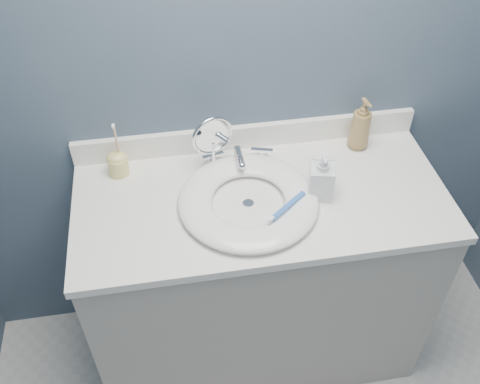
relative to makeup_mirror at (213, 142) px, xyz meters
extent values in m
cube|color=#404F60|center=(0.14, 0.11, 0.20)|extent=(2.20, 0.02, 2.40)
cube|color=#A6A198|center=(0.14, -0.16, -0.57)|extent=(1.20, 0.55, 0.85)
cube|color=white|center=(0.14, -0.16, -0.13)|extent=(1.22, 0.57, 0.03)
cube|color=white|center=(0.14, 0.10, -0.07)|extent=(1.22, 0.02, 0.09)
cylinder|color=silver|center=(0.09, -0.19, -0.11)|extent=(0.04, 0.04, 0.01)
cube|color=silver|center=(0.09, 0.02, -0.11)|extent=(0.22, 0.05, 0.01)
cylinder|color=silver|center=(0.09, 0.02, -0.08)|extent=(0.03, 0.03, 0.06)
cylinder|color=silver|center=(0.09, -0.03, -0.06)|extent=(0.02, 0.09, 0.02)
sphere|color=silver|center=(0.09, -0.07, -0.06)|extent=(0.03, 0.03, 0.03)
cylinder|color=silver|center=(0.00, 0.02, -0.10)|extent=(0.02, 0.02, 0.03)
cube|color=silver|center=(0.00, 0.02, -0.07)|extent=(0.08, 0.03, 0.01)
cylinder|color=silver|center=(0.17, 0.02, -0.10)|extent=(0.02, 0.02, 0.03)
cube|color=silver|center=(0.17, 0.02, -0.07)|extent=(0.08, 0.03, 0.01)
cylinder|color=silver|center=(0.00, 0.00, -0.11)|extent=(0.08, 0.08, 0.01)
cylinder|color=silver|center=(0.00, 0.00, -0.06)|extent=(0.01, 0.01, 0.11)
torus|color=silver|center=(0.00, 0.00, 0.03)|extent=(0.14, 0.05, 0.15)
cylinder|color=white|center=(0.00, 0.00, 0.03)|extent=(0.12, 0.04, 0.12)
imported|color=olive|center=(0.52, 0.04, -0.02)|extent=(0.09, 0.09, 0.20)
imported|color=silver|center=(0.32, -0.18, -0.03)|extent=(0.10, 0.10, 0.17)
cylinder|color=#E5CF72|center=(-0.32, 0.03, -0.08)|extent=(0.07, 0.07, 0.07)
ellipsoid|color=#E5CF72|center=(-0.32, 0.03, -0.05)|extent=(0.07, 0.06, 0.04)
cylinder|color=#E7AB83|center=(-0.31, 0.03, 0.01)|extent=(0.01, 0.02, 0.13)
cube|color=white|center=(-0.31, 0.03, 0.08)|extent=(0.01, 0.02, 0.01)
cube|color=#3361B5|center=(0.20, -0.26, -0.07)|extent=(0.13, 0.11, 0.01)
cube|color=white|center=(0.13, -0.31, -0.07)|extent=(0.03, 0.02, 0.01)
camera|label=1|loc=(-0.14, -1.38, 1.10)|focal=40.00mm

